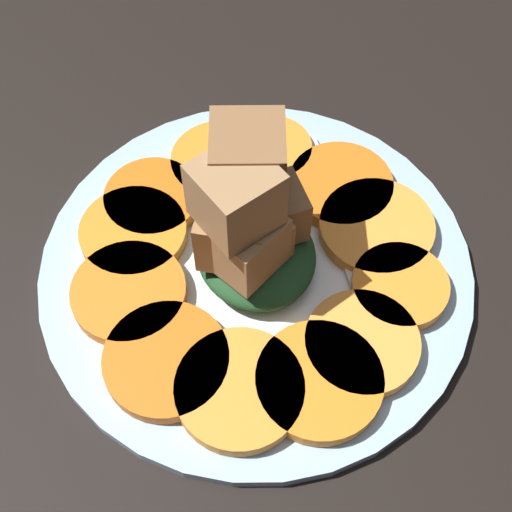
# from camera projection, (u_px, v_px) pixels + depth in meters

# --- Properties ---
(table_slab) EXTENTS (1.20, 1.20, 0.02)m
(table_slab) POSITION_uv_depth(u_px,v_px,m) (256.00, 279.00, 0.52)
(table_slab) COLOR black
(table_slab) RESTS_ON ground
(plate) EXTENTS (0.31, 0.31, 0.01)m
(plate) POSITION_uv_depth(u_px,v_px,m) (256.00, 268.00, 0.51)
(plate) COLOR #99B7D1
(plate) RESTS_ON table_slab
(carrot_slice_0) EXTENTS (0.08, 0.08, 0.01)m
(carrot_slice_0) POSITION_uv_depth(u_px,v_px,m) (166.00, 360.00, 0.46)
(carrot_slice_0) COLOR orange
(carrot_slice_0) RESTS_ON plate
(carrot_slice_1) EXTENTS (0.08, 0.08, 0.01)m
(carrot_slice_1) POSITION_uv_depth(u_px,v_px,m) (239.00, 389.00, 0.45)
(carrot_slice_1) COLOR orange
(carrot_slice_1) RESTS_ON plate
(carrot_slice_2) EXTENTS (0.08, 0.08, 0.01)m
(carrot_slice_2) POSITION_uv_depth(u_px,v_px,m) (319.00, 381.00, 0.45)
(carrot_slice_2) COLOR orange
(carrot_slice_2) RESTS_ON plate
(carrot_slice_3) EXTENTS (0.08, 0.08, 0.01)m
(carrot_slice_3) POSITION_uv_depth(u_px,v_px,m) (362.00, 343.00, 0.47)
(carrot_slice_3) COLOR #F99438
(carrot_slice_3) RESTS_ON plate
(carrot_slice_4) EXTENTS (0.07, 0.07, 0.01)m
(carrot_slice_4) POSITION_uv_depth(u_px,v_px,m) (400.00, 287.00, 0.49)
(carrot_slice_4) COLOR orange
(carrot_slice_4) RESTS_ON plate
(carrot_slice_5) EXTENTS (0.08, 0.08, 0.01)m
(carrot_slice_5) POSITION_uv_depth(u_px,v_px,m) (374.00, 223.00, 0.52)
(carrot_slice_5) COLOR orange
(carrot_slice_5) RESTS_ON plate
(carrot_slice_6) EXTENTS (0.08, 0.08, 0.01)m
(carrot_slice_6) POSITION_uv_depth(u_px,v_px,m) (340.00, 186.00, 0.54)
(carrot_slice_6) COLOR orange
(carrot_slice_6) RESTS_ON plate
(carrot_slice_7) EXTENTS (0.06, 0.06, 0.01)m
(carrot_slice_7) POSITION_uv_depth(u_px,v_px,m) (270.00, 150.00, 0.56)
(carrot_slice_7) COLOR orange
(carrot_slice_7) RESTS_ON plate
(carrot_slice_8) EXTENTS (0.08, 0.08, 0.01)m
(carrot_slice_8) POSITION_uv_depth(u_px,v_px,m) (219.00, 162.00, 0.55)
(carrot_slice_8) COLOR orange
(carrot_slice_8) RESTS_ON plate
(carrot_slice_9) EXTENTS (0.07, 0.07, 0.01)m
(carrot_slice_9) POSITION_uv_depth(u_px,v_px,m) (152.00, 199.00, 0.53)
(carrot_slice_9) COLOR #D76115
(carrot_slice_9) RESTS_ON plate
(carrot_slice_10) EXTENTS (0.08, 0.08, 0.01)m
(carrot_slice_10) POSITION_uv_depth(u_px,v_px,m) (133.00, 233.00, 0.51)
(carrot_slice_10) COLOR orange
(carrot_slice_10) RESTS_ON plate
(carrot_slice_11) EXTENTS (0.08, 0.08, 0.01)m
(carrot_slice_11) POSITION_uv_depth(u_px,v_px,m) (128.00, 289.00, 0.49)
(carrot_slice_11) COLOR orange
(carrot_slice_11) RESTS_ON plate
(center_pile) EXTENTS (0.09, 0.09, 0.12)m
(center_pile) POSITION_uv_depth(u_px,v_px,m) (251.00, 224.00, 0.46)
(center_pile) COLOR #1E4723
(center_pile) RESTS_ON plate
(fork) EXTENTS (0.19, 0.03, 0.00)m
(fork) POSITION_uv_depth(u_px,v_px,m) (348.00, 238.00, 0.52)
(fork) COLOR silver
(fork) RESTS_ON plate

